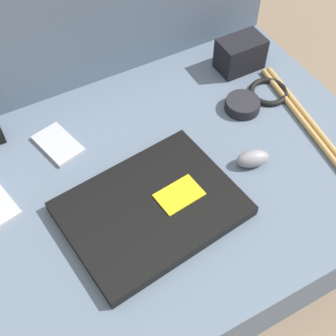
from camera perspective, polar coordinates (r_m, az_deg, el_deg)
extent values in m
plane|color=#7A6651|center=(1.12, 0.00, -5.40)|extent=(8.00, 8.00, 0.00)
cube|color=slate|center=(1.06, 0.00, -3.19)|extent=(0.95, 0.68, 0.15)
cube|color=slate|center=(1.23, -10.41, 16.59)|extent=(0.95, 0.20, 0.49)
cube|color=black|center=(0.93, -2.04, -4.98)|extent=(0.36, 0.29, 0.03)
cube|color=yellow|center=(0.93, 1.38, -3.26)|extent=(0.10, 0.07, 0.00)
ellipsoid|color=gray|center=(1.01, 10.26, 1.13)|extent=(0.08, 0.06, 0.04)
cylinder|color=black|center=(1.13, 9.04, 7.48)|extent=(0.08, 0.08, 0.02)
cylinder|color=#232328|center=(1.12, 9.13, 7.96)|extent=(0.08, 0.08, 0.01)
cube|color=#B7B7BC|center=(1.07, -13.25, 2.84)|extent=(0.09, 0.13, 0.01)
cube|color=black|center=(1.22, 8.81, 13.58)|extent=(0.11, 0.07, 0.08)
torus|color=black|center=(1.18, 12.16, 9.08)|extent=(0.10, 0.10, 0.01)
cylinder|color=tan|center=(1.13, 16.11, 5.54)|extent=(0.06, 0.38, 0.01)
cylinder|color=tan|center=(1.14, 16.78, 5.73)|extent=(0.06, 0.38, 0.01)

